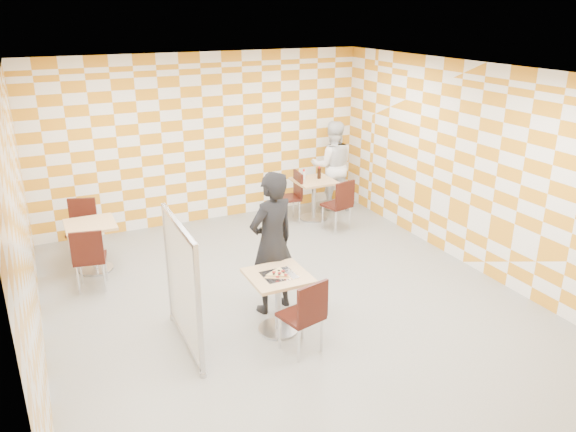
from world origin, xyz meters
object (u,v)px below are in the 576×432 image
(chair_second_front, at_px, (340,201))
(man_dark, at_px, (272,243))
(chair_main_front, at_px, (306,312))
(chair_second_side, at_px, (292,193))
(second_table, at_px, (314,193))
(man_white, at_px, (332,166))
(sport_bottle, at_px, (304,175))
(partition, at_px, (182,285))
(empty_table, at_px, (92,239))
(soda_bottle, at_px, (319,173))
(main_table, at_px, (278,293))
(chair_empty_near, at_px, (89,255))
(chair_empty_far, at_px, (83,224))

(chair_second_front, xyz_separation_m, man_dark, (-2.15, -1.99, 0.38))
(chair_main_front, bearing_deg, man_dark, 86.24)
(man_dark, bearing_deg, chair_second_side, -136.29)
(second_table, xyz_separation_m, man_white, (0.59, 0.38, 0.35))
(chair_main_front, xyz_separation_m, sport_bottle, (1.92, 3.92, 0.29))
(second_table, xyz_separation_m, chair_second_front, (0.14, -0.73, 0.04))
(chair_second_front, height_order, man_white, man_white)
(chair_second_side, xyz_separation_m, partition, (-2.87, -3.16, 0.25))
(empty_table, bearing_deg, partition, -74.73)
(man_white, distance_m, soda_bottle, 0.58)
(chair_main_front, distance_m, sport_bottle, 4.37)
(second_table, bearing_deg, sport_bottle, 152.37)
(sport_bottle, bearing_deg, chair_main_front, -116.16)
(second_table, bearing_deg, soda_bottle, 19.51)
(chair_main_front, distance_m, man_dark, 1.17)
(chair_second_front, bearing_deg, empty_table, 177.50)
(partition, bearing_deg, man_dark, 16.66)
(main_table, relative_size, chair_empty_near, 0.81)
(empty_table, bearing_deg, sport_bottle, 9.58)
(second_table, distance_m, chair_empty_far, 4.03)
(chair_empty_near, bearing_deg, empty_table, 80.12)
(chair_empty_near, bearing_deg, main_table, -46.37)
(chair_main_front, relative_size, chair_empty_near, 1.00)
(main_table, distance_m, soda_bottle, 4.02)
(main_table, height_order, soda_bottle, soda_bottle)
(chair_empty_far, relative_size, soda_bottle, 4.02)
(main_table, relative_size, chair_second_front, 0.81)
(main_table, distance_m, man_dark, 0.68)
(man_white, relative_size, sport_bottle, 8.58)
(chair_empty_near, xyz_separation_m, soda_bottle, (4.21, 1.27, 0.31))
(main_table, relative_size, chair_second_side, 0.81)
(soda_bottle, bearing_deg, chair_second_side, 178.09)
(chair_second_side, bearing_deg, chair_main_front, -113.41)
(second_table, distance_m, empty_table, 4.01)
(man_dark, bearing_deg, soda_bottle, -143.99)
(chair_main_front, distance_m, soda_bottle, 4.47)
(second_table, bearing_deg, chair_empty_far, 179.28)
(main_table, height_order, chair_empty_near, chair_empty_near)
(second_table, relative_size, chair_second_side, 0.81)
(main_table, height_order, chair_second_front, chair_second_front)
(second_table, height_order, chair_empty_far, chair_empty_far)
(chair_empty_far, bearing_deg, man_white, 4.09)
(chair_empty_near, xyz_separation_m, partition, (0.81, -1.88, 0.25))
(man_dark, bearing_deg, partition, 0.45)
(empty_table, relative_size, chair_second_front, 0.81)
(empty_table, bearing_deg, chair_main_front, -60.15)
(chair_empty_far, relative_size, sport_bottle, 4.62)
(main_table, relative_size, soda_bottle, 3.26)
(sport_bottle, distance_m, soda_bottle, 0.30)
(main_table, xyz_separation_m, chair_empty_near, (-1.92, 2.01, 0.04))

